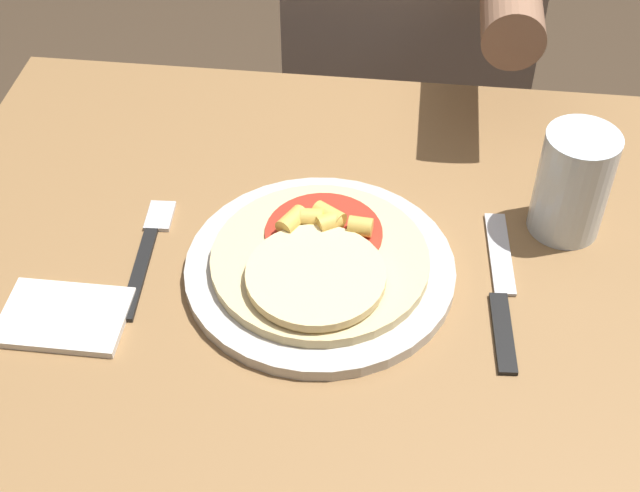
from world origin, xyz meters
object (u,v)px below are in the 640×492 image
Objects in this scene: knife at (501,291)px; drinking_glass at (573,183)px; dining_table at (353,361)px; plate at (320,269)px; fork at (148,249)px; person_diner at (412,14)px; pizza at (319,259)px.

knife is 1.82× the size of drinking_glass.
knife is at bearing -122.74° from drinking_glass.
dining_table is 0.21m from knife.
plate is 1.57× the size of fork.
plate is at bearing -96.59° from person_diner.
knife reaches higher than dining_table.
person_diner is at bearing 67.27° from fork.
person_diner is (-0.11, 0.63, -0.05)m from knife.
plate is 0.28m from drinking_glass.
dining_table is at bearing -1.01° from fork.
fork is at bearing -168.46° from drinking_glass.
plate is at bearing -4.07° from fork.
fork is at bearing 174.82° from pizza.
person_diner is at bearing 86.77° from dining_table.
person_diner is (0.26, 0.61, -0.05)m from fork.
person_diner is at bearing 83.41° from plate.
pizza is at bearing -157.29° from drinking_glass.
fork is at bearing 175.93° from plate.
dining_table is at bearing 13.78° from plate.
drinking_glass is at bearing 23.38° from dining_table.
drinking_glass is (0.44, 0.09, 0.06)m from fork.
dining_table is 3.45× the size of plate.
pizza is (-0.04, -0.01, 0.17)m from dining_table.
pizza is 1.83× the size of drinking_glass.
plate is 1.25× the size of knife.
dining_table is 5.42× the size of fork.
drinking_glass is at bearing -70.93° from person_diner.
dining_table is 4.31× the size of knife.
plate reaches higher than fork.
drinking_glass is at bearing 22.03° from plate.
drinking_glass reaches higher than pizza.
plate is 0.22× the size of person_diner.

